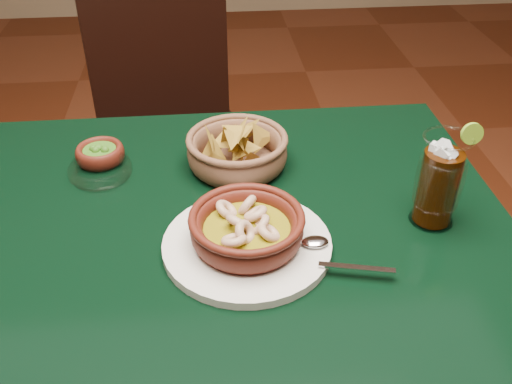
{
  "coord_description": "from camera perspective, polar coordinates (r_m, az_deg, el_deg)",
  "views": [
    {
      "loc": [
        0.06,
        -0.82,
        1.38
      ],
      "look_at": [
        0.14,
        -0.02,
        0.81
      ],
      "focal_mm": 40.0,
      "sensor_mm": 36.0,
      "label": 1
    }
  ],
  "objects": [
    {
      "name": "chip_basket",
      "position": [
        1.15,
        -1.89,
        4.2
      ],
      "size": [
        0.24,
        0.24,
        0.14
      ],
      "color": "brown",
      "rests_on": "dining_table"
    },
    {
      "name": "cola_drink",
      "position": [
        1.02,
        17.84,
        1.03
      ],
      "size": [
        0.17,
        0.17,
        0.19
      ],
      "color": "white",
      "rests_on": "dining_table"
    },
    {
      "name": "dining_table",
      "position": [
        1.1,
        -7.42,
        -6.57
      ],
      "size": [
        1.2,
        0.8,
        0.75
      ],
      "color": "black",
      "rests_on": "ground"
    },
    {
      "name": "glass_ashtray",
      "position": [
        1.17,
        -15.3,
        2.07
      ],
      "size": [
        0.13,
        0.13,
        0.03
      ],
      "color": "white",
      "rests_on": "dining_table"
    },
    {
      "name": "guacamole_ramekin",
      "position": [
        1.22,
        -15.33,
        3.72
      ],
      "size": [
        0.12,
        0.12,
        0.04
      ],
      "color": "#45150D",
      "rests_on": "dining_table"
    },
    {
      "name": "shrimp_plate",
      "position": [
        0.94,
        -0.88,
        -4.07
      ],
      "size": [
        0.37,
        0.28,
        0.08
      ],
      "color": "silver",
      "rests_on": "dining_table"
    },
    {
      "name": "dining_chair",
      "position": [
        1.76,
        -8.14,
        5.96
      ],
      "size": [
        0.55,
        0.55,
        0.97
      ],
      "color": "black",
      "rests_on": "ground"
    }
  ]
}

